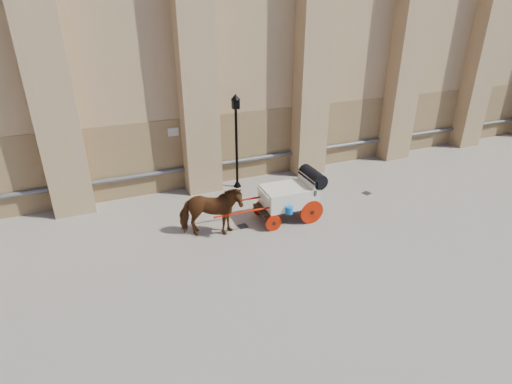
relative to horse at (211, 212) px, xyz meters
name	(u,v)px	position (x,y,z in m)	size (l,w,h in m)	color
ground	(260,223)	(1.84, 0.15, -0.89)	(90.00, 90.00, 0.00)	gray
horse	(211,212)	(0.00, 0.00, 0.00)	(0.96, 2.11, 1.78)	brown
carriage	(292,194)	(3.03, 0.01, 0.07)	(4.11, 1.47, 1.78)	black
street_lamp	(236,139)	(2.23, 3.41, 1.22)	(0.37, 0.37, 3.94)	black
drain_grate_near	(243,226)	(1.18, 0.14, -0.88)	(0.32, 0.32, 0.01)	black
drain_grate_far	(367,193)	(6.89, 0.64, -0.88)	(0.32, 0.32, 0.01)	black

